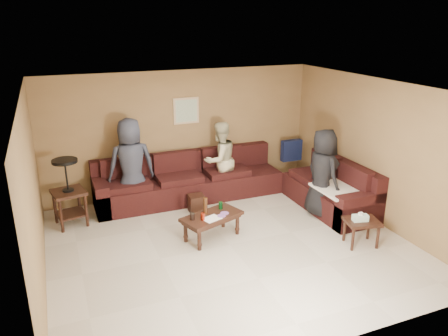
% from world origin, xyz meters
% --- Properties ---
extents(room, '(5.60, 5.50, 2.50)m').
position_xyz_m(room, '(0.00, 0.00, 1.66)').
color(room, beige).
rests_on(room, ground).
extents(sectional_sofa, '(4.65, 2.90, 0.97)m').
position_xyz_m(sectional_sofa, '(0.81, 1.52, 0.33)').
color(sectional_sofa, black).
rests_on(sectional_sofa, ground).
extents(coffee_table, '(1.10, 0.79, 0.69)m').
position_xyz_m(coffee_table, '(-0.18, 0.33, 0.35)').
color(coffee_table, black).
rests_on(coffee_table, ground).
extents(end_table_left, '(0.62, 0.62, 1.20)m').
position_xyz_m(end_table_left, '(-2.29, 1.71, 0.63)').
color(end_table_left, black).
rests_on(end_table_left, ground).
extents(side_table_right, '(0.60, 0.53, 0.57)m').
position_xyz_m(side_table_right, '(1.94, -0.77, 0.37)').
color(side_table_right, black).
rests_on(side_table_right, ground).
extents(waste_bin, '(0.29, 0.29, 0.33)m').
position_xyz_m(waste_bin, '(-0.08, 1.39, 0.17)').
color(waste_bin, black).
rests_on(waste_bin, ground).
extents(wall_art, '(0.52, 0.04, 0.52)m').
position_xyz_m(wall_art, '(0.10, 2.48, 1.70)').
color(wall_art, tan).
rests_on(wall_art, ground).
extents(person_left, '(0.87, 0.57, 1.76)m').
position_xyz_m(person_left, '(-1.14, 1.98, 0.88)').
color(person_left, '#2D303E').
rests_on(person_left, ground).
extents(person_middle, '(0.89, 0.79, 1.53)m').
position_xyz_m(person_middle, '(0.62, 1.97, 0.77)').
color(person_middle, '#C6BE93').
rests_on(person_middle, ground).
extents(person_right, '(0.55, 0.81, 1.62)m').
position_xyz_m(person_right, '(1.99, 0.43, 0.81)').
color(person_right, black).
rests_on(person_right, ground).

